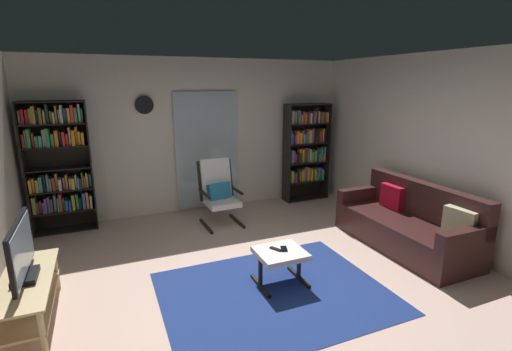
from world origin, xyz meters
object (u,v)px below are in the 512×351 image
Objects in this scene: television at (22,253)px; cell_phone at (284,249)px; leather_sofa at (408,225)px; ottoman at (280,257)px; lounge_armchair at (219,191)px; bookshelf_near_tv at (58,163)px; wall_clock at (144,105)px; tv_stand at (28,295)px; bookshelf_near_sofa at (306,149)px; tv_remote at (276,249)px.

television is 6.40× the size of cell_phone.
leather_sofa is 2.04m from ottoman.
lounge_armchair reaches higher than television.
wall_clock is (1.29, 0.16, 0.80)m from bookshelf_near_tv.
tv_stand reaches higher than cell_phone.
lounge_armchair is at bearing 91.85° from ottoman.
ottoman is (-2.04, -0.19, 0.01)m from leather_sofa.
wall_clock is (-3.06, 2.63, 1.54)m from leather_sofa.
cell_phone is at bearing -175.17° from leather_sofa.
television is 2.41m from bookshelf_near_tv.
tv_stand is at bearing 173.90° from ottoman.
bookshelf_near_sofa is (4.16, -0.05, -0.06)m from bookshelf_near_tv.
lounge_armchair reaches higher than cell_phone.
cell_phone is at bearing -5.52° from tv_stand.
ottoman is at bearing -140.23° from cell_phone.
ottoman is 3.36m from wall_clock.
bookshelf_near_tv is at bearing 164.66° from lounge_armchair.
tv_remote is 1.03× the size of cell_phone.
wall_clock reaches higher than leather_sofa.
tv_stand is 8.75× the size of cell_phone.
bookshelf_near_tv reaches higher than cell_phone.
bookshelf_near_sofa is at bearing 74.98° from cell_phone.
television reaches higher than leather_sofa.
television is 4.50m from leather_sofa.
wall_clock is at bearing 130.67° from cell_phone.
bookshelf_near_tv is 5.05m from leather_sofa.
wall_clock reaches higher than tv_stand.
tv_stand is 2.52m from cell_phone.
leather_sofa is at bearing -25.09° from tv_remote.
leather_sofa is 2.81m from lounge_armchair.
leather_sofa is 6.76× the size of wall_clock.
bookshelf_near_tv is 2.38m from lounge_armchair.
leather_sofa is at bearing -85.47° from bookshelf_near_sofa.
bookshelf_near_sofa reaches higher than lounge_armchair.
bookshelf_near_tv reaches higher than tv_stand.
bookshelf_near_tv is at bearing -173.02° from wall_clock.
bookshelf_near_tv is 3.59m from ottoman.
wall_clock is at bearing 139.33° from leather_sofa.
leather_sofa is (4.49, -0.07, 0.01)m from tv_stand.
bookshelf_near_sofa is 0.93× the size of leather_sofa.
tv_stand is 0.63× the size of bookshelf_near_tv.
television is at bearing -143.47° from lounge_armchair.
lounge_armchair is 3.53× the size of wall_clock.
ottoman is 0.10m from tv_remote.
bookshelf_near_sofa is 12.65× the size of tv_remote.
bookshelf_near_sofa is (4.30, 2.35, 0.68)m from tv_stand.
television is (0.00, 0.01, 0.41)m from tv_stand.
cell_phone is 0.48× the size of wall_clock.
tv_remote reaches higher than cell_phone.
bookshelf_near_sofa is at bearing -4.08° from wall_clock.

